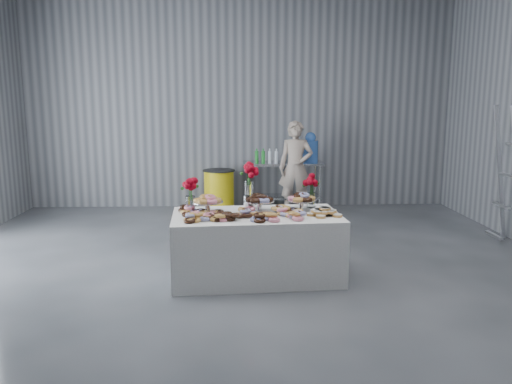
% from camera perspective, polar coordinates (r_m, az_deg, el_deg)
% --- Properties ---
extents(ground, '(9.00, 9.00, 0.00)m').
position_cam_1_polar(ground, '(5.46, -1.23, -11.35)').
color(ground, '#323439').
rests_on(ground, ground).
extents(room_walls, '(8.04, 9.04, 4.02)m').
position_cam_1_polar(room_walls, '(5.18, -4.54, 17.19)').
color(room_walls, slate).
rests_on(room_walls, ground).
extents(display_table, '(1.96, 1.12, 0.75)m').
position_cam_1_polar(display_table, '(5.78, 0.05, -6.18)').
color(display_table, white).
rests_on(display_table, ground).
extents(prep_table, '(1.50, 0.60, 0.90)m').
position_cam_1_polar(prep_table, '(9.32, 3.12, 1.71)').
color(prep_table, silver).
rests_on(prep_table, ground).
extents(donut_mounds, '(1.85, 0.92, 0.09)m').
position_cam_1_polar(donut_mounds, '(5.62, 0.07, -2.22)').
color(donut_mounds, '#C78B48').
rests_on(donut_mounds, display_table).
extents(cake_stand_left, '(0.36, 0.36, 0.17)m').
position_cam_1_polar(cake_stand_left, '(5.77, -5.55, -0.99)').
color(cake_stand_left, silver).
rests_on(cake_stand_left, display_table).
extents(cake_stand_mid, '(0.36, 0.36, 0.17)m').
position_cam_1_polar(cake_stand_mid, '(5.81, 0.38, -0.87)').
color(cake_stand_mid, silver).
rests_on(cake_stand_mid, display_table).
extents(cake_stand_right, '(0.36, 0.36, 0.17)m').
position_cam_1_polar(cake_stand_right, '(5.88, 5.22, -0.76)').
color(cake_stand_right, silver).
rests_on(cake_stand_right, display_table).
extents(danish_pile, '(0.48, 0.48, 0.11)m').
position_cam_1_polar(danish_pile, '(5.66, 7.80, -2.14)').
color(danish_pile, white).
rests_on(danish_pile, display_table).
extents(bouquet_left, '(0.26, 0.26, 0.42)m').
position_cam_1_polar(bouquet_left, '(5.84, -7.55, 0.67)').
color(bouquet_left, white).
rests_on(bouquet_left, display_table).
extents(bouquet_right, '(0.26, 0.26, 0.42)m').
position_cam_1_polar(bouquet_right, '(6.03, 6.37, 1.00)').
color(bouquet_right, white).
rests_on(bouquet_right, display_table).
extents(bouquet_center, '(0.26, 0.26, 0.57)m').
position_cam_1_polar(bouquet_center, '(5.95, -0.79, 1.74)').
color(bouquet_center, silver).
rests_on(bouquet_center, display_table).
extents(water_jug, '(0.28, 0.28, 0.55)m').
position_cam_1_polar(water_jug, '(9.32, 6.23, 4.95)').
color(water_jug, '#4583ED').
rests_on(water_jug, prep_table).
extents(drink_bottles, '(0.54, 0.08, 0.27)m').
position_cam_1_polar(drink_bottles, '(9.14, 1.21, 4.18)').
color(drink_bottles, '#268C33').
rests_on(drink_bottles, prep_table).
extents(person, '(0.67, 0.49, 1.67)m').
position_cam_1_polar(person, '(9.02, 4.56, 2.80)').
color(person, '#CC8C93').
rests_on(person, ground).
extents(trash_barrel, '(0.60, 0.60, 0.76)m').
position_cam_1_polar(trash_barrel, '(9.32, -4.24, 0.22)').
color(trash_barrel, yellow).
rests_on(trash_barrel, ground).
extents(stepladder, '(0.52, 0.49, 1.99)m').
position_cam_1_polar(stepladder, '(7.88, 26.84, 1.70)').
color(stepladder, silver).
rests_on(stepladder, ground).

